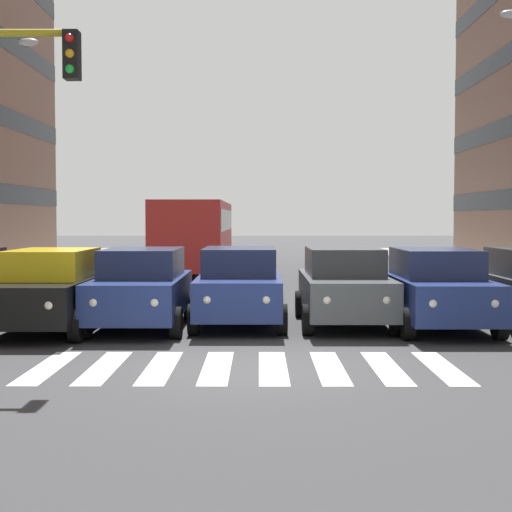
{
  "coord_description": "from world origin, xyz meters",
  "views": [
    {
      "loc": [
        -0.22,
        12.26,
        2.39
      ],
      "look_at": [
        -0.16,
        -5.16,
        1.53
      ],
      "focal_mm": 54.39,
      "sensor_mm": 36.0,
      "label": 1
    }
  ],
  "objects_px": {
    "car_4": "(142,287)",
    "car_2": "(344,286)",
    "car_5": "(50,289)",
    "car_3": "(240,285)",
    "car_1": "(436,288)",
    "bus_behind_traffic": "(196,231)"
  },
  "relations": [
    {
      "from": "bus_behind_traffic",
      "to": "car_3",
      "type": "bearing_deg",
      "value": 98.62
    },
    {
      "from": "car_2",
      "to": "car_5",
      "type": "distance_m",
      "value": 6.35
    },
    {
      "from": "car_1",
      "to": "bus_behind_traffic",
      "type": "bearing_deg",
      "value": -66.39
    },
    {
      "from": "car_4",
      "to": "bus_behind_traffic",
      "type": "relative_size",
      "value": 0.42
    },
    {
      "from": "car_2",
      "to": "car_5",
      "type": "relative_size",
      "value": 1.0
    },
    {
      "from": "car_1",
      "to": "car_4",
      "type": "height_order",
      "value": "same"
    },
    {
      "from": "car_2",
      "to": "car_3",
      "type": "height_order",
      "value": "same"
    },
    {
      "from": "car_2",
      "to": "car_5",
      "type": "xyz_separation_m",
      "value": [
        6.29,
        0.92,
        0.0
      ]
    },
    {
      "from": "car_2",
      "to": "car_4",
      "type": "height_order",
      "value": "same"
    },
    {
      "from": "car_5",
      "to": "car_2",
      "type": "bearing_deg",
      "value": -171.63
    },
    {
      "from": "car_4",
      "to": "car_2",
      "type": "bearing_deg",
      "value": -174.18
    },
    {
      "from": "car_3",
      "to": "bus_behind_traffic",
      "type": "relative_size",
      "value": 0.42
    },
    {
      "from": "car_3",
      "to": "car_4",
      "type": "height_order",
      "value": "same"
    },
    {
      "from": "car_5",
      "to": "bus_behind_traffic",
      "type": "bearing_deg",
      "value": -97.14
    },
    {
      "from": "car_2",
      "to": "car_4",
      "type": "xyz_separation_m",
      "value": [
        4.43,
        0.45,
        0.0
      ]
    },
    {
      "from": "car_3",
      "to": "car_5",
      "type": "height_order",
      "value": "same"
    },
    {
      "from": "car_3",
      "to": "bus_behind_traffic",
      "type": "distance_m",
      "value": 14.06
    },
    {
      "from": "car_1",
      "to": "car_2",
      "type": "relative_size",
      "value": 1.0
    },
    {
      "from": "car_1",
      "to": "car_2",
      "type": "height_order",
      "value": "same"
    },
    {
      "from": "car_1",
      "to": "car_5",
      "type": "relative_size",
      "value": 1.0
    },
    {
      "from": "car_1",
      "to": "car_5",
      "type": "xyz_separation_m",
      "value": [
        8.2,
        0.34,
        0.0
      ]
    },
    {
      "from": "car_4",
      "to": "car_5",
      "type": "bearing_deg",
      "value": 14.29
    }
  ]
}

